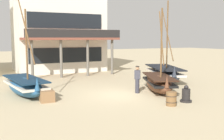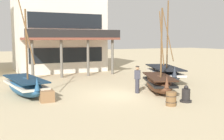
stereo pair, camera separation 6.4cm
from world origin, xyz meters
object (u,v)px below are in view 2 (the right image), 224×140
at_px(cargo_crate, 47,96).
at_px(fishing_boat_far_right, 159,83).
at_px(fishing_boat_centre_large, 164,73).
at_px(wooden_barrel, 171,99).
at_px(fishing_boat_near_left, 25,86).
at_px(capstan_winch, 186,95).
at_px(fisherman_by_hull, 137,80).
at_px(harbor_building_main, 58,23).

bearing_deg(cargo_crate, fishing_boat_far_right, -3.79).
xyz_separation_m(fishing_boat_centre_large, wooden_barrel, (-4.33, -6.33, -0.30)).
height_order(fishing_boat_near_left, cargo_crate, fishing_boat_near_left).
height_order(fishing_boat_near_left, capstan_winch, fishing_boat_near_left).
height_order(fishing_boat_near_left, fisherman_by_hull, fishing_boat_near_left).
bearing_deg(fishing_boat_near_left, fisherman_by_hull, -20.60).
bearing_deg(capstan_winch, cargo_crate, 153.25).
xyz_separation_m(fisherman_by_hull, harbor_building_main, (-1.14, 14.10, 4.15)).
bearing_deg(fisherman_by_hull, fishing_boat_near_left, 159.40).
relative_size(fishing_boat_far_right, fisherman_by_hull, 3.06).
bearing_deg(wooden_barrel, fisherman_by_hull, 87.86).
bearing_deg(fisherman_by_hull, harbor_building_main, 94.61).
bearing_deg(fishing_boat_near_left, harbor_building_main, 66.17).
distance_m(fisherman_by_hull, wooden_barrel, 3.49).
bearing_deg(cargo_crate, harbor_building_main, 72.45).
bearing_deg(fishing_boat_near_left, cargo_crate, -70.47).
xyz_separation_m(fishing_boat_near_left, fisherman_by_hull, (6.32, -2.37, 0.25)).
bearing_deg(wooden_barrel, fishing_boat_far_right, 64.15).
distance_m(fisherman_by_hull, capstan_winch, 3.38).
bearing_deg(wooden_barrel, cargo_crate, 146.08).
relative_size(capstan_winch, harbor_building_main, 0.09).
distance_m(fishing_boat_near_left, capstan_winch, 9.25).
bearing_deg(fishing_boat_centre_large, fishing_boat_far_right, -131.53).
bearing_deg(capstan_winch, wooden_barrel, -166.29).
bearing_deg(cargo_crate, fishing_boat_centre_large, 15.44).
xyz_separation_m(fishing_boat_near_left, capstan_winch, (7.41, -5.53, -0.23)).
relative_size(fishing_boat_near_left, cargo_crate, 7.93).
bearing_deg(fishing_boat_centre_large, fishing_boat_near_left, -177.30).
relative_size(fishing_boat_centre_large, capstan_winch, 6.75).
height_order(fishing_boat_centre_large, fishing_boat_far_right, fishing_boat_centre_large).
height_order(fisherman_by_hull, harbor_building_main, harbor_building_main).
height_order(fishing_boat_near_left, wooden_barrel, fishing_boat_near_left).
xyz_separation_m(fishing_boat_far_right, capstan_winch, (-0.32, -2.88, -0.22)).
distance_m(fishing_boat_centre_large, wooden_barrel, 7.67).
relative_size(fishing_boat_near_left, fishing_boat_far_right, 1.12).
height_order(fishing_boat_near_left, fishing_boat_centre_large, fishing_boat_centre_large).
xyz_separation_m(fishing_boat_near_left, wooden_barrel, (6.19, -5.83, -0.23)).
height_order(fisherman_by_hull, cargo_crate, fisherman_by_hull).
relative_size(fishing_boat_centre_large, fishing_boat_far_right, 1.18).
distance_m(fishing_boat_far_right, wooden_barrel, 3.54).
distance_m(wooden_barrel, cargo_crate, 6.52).
distance_m(capstan_winch, cargo_crate, 7.42).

